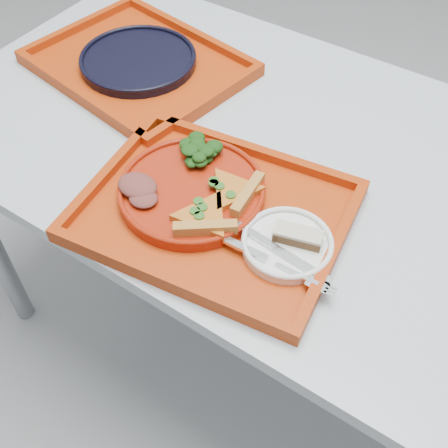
{
  "coord_description": "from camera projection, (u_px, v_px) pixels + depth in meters",
  "views": [
    {
      "loc": [
        0.29,
        -0.74,
        1.49
      ],
      "look_at": [
        -0.04,
        -0.24,
        0.78
      ],
      "focal_mm": 45.0,
      "sensor_mm": 36.0,
      "label": 1
    }
  ],
  "objects": [
    {
      "name": "ground",
      "position": [
        281.0,
        352.0,
        1.64
      ],
      "size": [
        10.0,
        10.0,
        0.0
      ],
      "primitive_type": "plane",
      "color": "#999BA1",
      "rests_on": "ground"
    },
    {
      "name": "table",
      "position": [
        307.0,
        193.0,
        1.13
      ],
      "size": [
        1.6,
        0.8,
        0.75
      ],
      "color": "#A3ACB7",
      "rests_on": "ground"
    },
    {
      "name": "tray_main",
      "position": [
        214.0,
        214.0,
        0.98
      ],
      "size": [
        0.49,
        0.41,
        0.01
      ],
      "primitive_type": "cube",
      "rotation": [
        0.0,
        0.0,
        0.13
      ],
      "color": "#A62F08",
      "rests_on": "table"
    },
    {
      "name": "tray_far",
      "position": [
        139.0,
        66.0,
        1.27
      ],
      "size": [
        0.5,
        0.42,
        0.01
      ],
      "primitive_type": "cube",
      "rotation": [
        0.0,
        0.0,
        -0.16
      ],
      "color": "#A62F08",
      "rests_on": "table"
    },
    {
      "name": "dinner_plate",
      "position": [
        192.0,
        192.0,
        1.0
      ],
      "size": [
        0.26,
        0.26,
        0.02
      ],
      "primitive_type": "cylinder",
      "color": "#961E0A",
      "rests_on": "tray_main"
    },
    {
      "name": "side_plate",
      "position": [
        287.0,
        245.0,
        0.92
      ],
      "size": [
        0.15,
        0.15,
        0.01
      ],
      "primitive_type": "cylinder",
      "color": "white",
      "rests_on": "tray_main"
    },
    {
      "name": "navy_plate",
      "position": [
        138.0,
        61.0,
        1.26
      ],
      "size": [
        0.26,
        0.26,
        0.02
      ],
      "primitive_type": "cylinder",
      "color": "black",
      "rests_on": "tray_far"
    },
    {
      "name": "pizza_slice_a",
      "position": [
        205.0,
        214.0,
        0.94
      ],
      "size": [
        0.15,
        0.16,
        0.02
      ],
      "primitive_type": null,
      "rotation": [
        0.0,
        0.0,
        2.22
      ],
      "color": "orange",
      "rests_on": "dinner_plate"
    },
    {
      "name": "pizza_slice_b",
      "position": [
        233.0,
        188.0,
        0.98
      ],
      "size": [
        0.13,
        0.11,
        0.02
      ],
      "primitive_type": null,
      "rotation": [
        0.0,
        0.0,
        3.25
      ],
      "color": "orange",
      "rests_on": "dinner_plate"
    },
    {
      "name": "salad_heap",
      "position": [
        199.0,
        150.0,
        1.03
      ],
      "size": [
        0.08,
        0.07,
        0.04
      ],
      "primitive_type": "ellipsoid",
      "color": "black",
      "rests_on": "dinner_plate"
    },
    {
      "name": "meat_portion",
      "position": [
        137.0,
        186.0,
        0.98
      ],
      "size": [
        0.07,
        0.06,
        0.02
      ],
      "primitive_type": "ellipsoid",
      "color": "brown",
      "rests_on": "dinner_plate"
    },
    {
      "name": "dessert_bar",
      "position": [
        298.0,
        236.0,
        0.91
      ],
      "size": [
        0.08,
        0.05,
        0.02
      ],
      "rotation": [
        0.0,
        0.0,
        0.27
      ],
      "color": "#4E2D1A",
      "rests_on": "side_plate"
    },
    {
      "name": "knife",
      "position": [
        282.0,
        252.0,
        0.9
      ],
      "size": [
        0.19,
        0.03,
        0.01
      ],
      "primitive_type": "cube",
      "rotation": [
        0.0,
        0.0,
        -0.09
      ],
      "color": "silver",
      "rests_on": "side_plate"
    },
    {
      "name": "fork",
      "position": [
        275.0,
        263.0,
        0.88
      ],
      "size": [
        0.19,
        0.03,
        0.01
      ],
      "primitive_type": "cube",
      "rotation": [
        0.0,
        0.0,
        0.04
      ],
      "color": "silver",
      "rests_on": "side_plate"
    }
  ]
}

